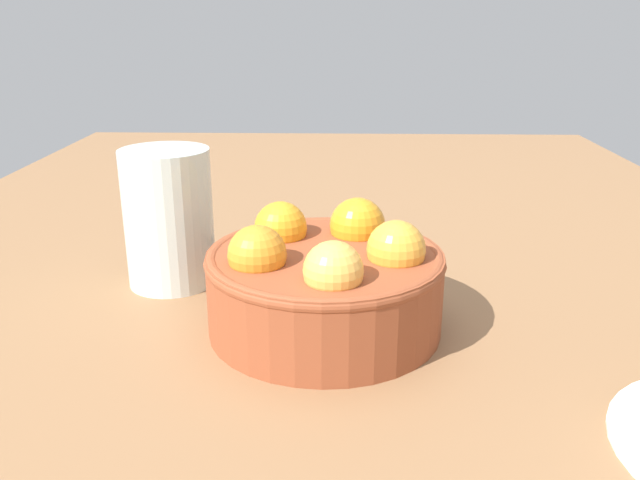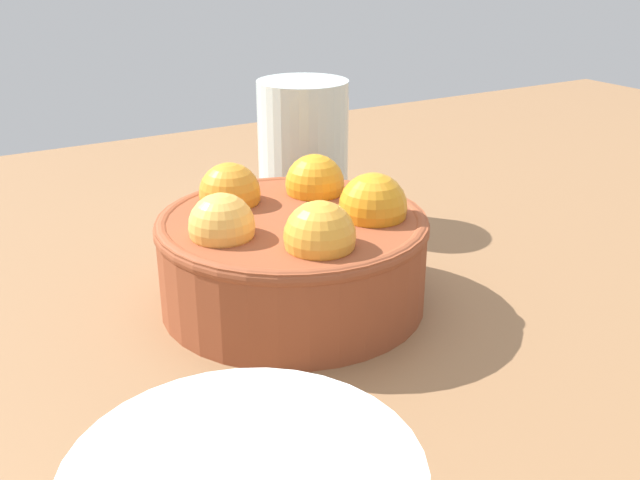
% 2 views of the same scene
% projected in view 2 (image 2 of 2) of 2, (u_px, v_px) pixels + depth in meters
% --- Properties ---
extents(ground_plane, '(1.54, 0.88, 0.04)m').
position_uv_depth(ground_plane, '(294.00, 327.00, 0.46)').
color(ground_plane, brown).
extents(terracotta_bowl, '(0.16, 0.16, 0.08)m').
position_uv_depth(terracotta_bowl, '(293.00, 248.00, 0.44)').
color(terracotta_bowl, brown).
rests_on(terracotta_bowl, ground_plane).
extents(water_glass, '(0.07, 0.07, 0.11)m').
position_uv_depth(water_glass, '(303.00, 151.00, 0.57)').
color(water_glass, silver).
rests_on(water_glass, ground_plane).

